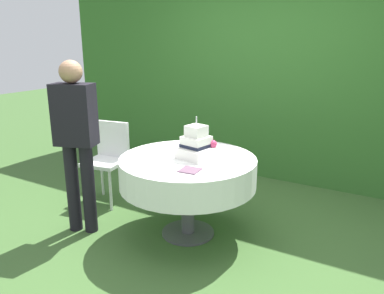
% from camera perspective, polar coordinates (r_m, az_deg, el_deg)
% --- Properties ---
extents(ground_plane, '(20.00, 20.00, 0.00)m').
position_cam_1_polar(ground_plane, '(3.70, -0.60, -12.72)').
color(ground_plane, '#3D602D').
extents(foliage_hedge, '(6.13, 0.66, 2.90)m').
position_cam_1_polar(foliage_hedge, '(5.20, 11.81, 12.03)').
color(foliage_hedge, '#336628').
rests_on(foliage_hedge, ground_plane).
extents(cake_table, '(1.23, 1.23, 0.75)m').
position_cam_1_polar(cake_table, '(3.45, -0.63, -3.72)').
color(cake_table, '#4C4C51').
rests_on(cake_table, ground_plane).
extents(wedding_cake, '(0.33, 0.33, 0.38)m').
position_cam_1_polar(wedding_cake, '(3.38, 0.70, 0.19)').
color(wedding_cake, white).
rests_on(wedding_cake, cake_table).
extents(serving_plate_near, '(0.10, 0.10, 0.01)m').
position_cam_1_polar(serving_plate_near, '(3.33, 7.30, -2.10)').
color(serving_plate_near, white).
rests_on(serving_plate_near, cake_table).
extents(serving_plate_far, '(0.13, 0.13, 0.01)m').
position_cam_1_polar(serving_plate_far, '(3.21, 5.14, -2.72)').
color(serving_plate_far, white).
rests_on(serving_plate_far, cake_table).
extents(serving_plate_left, '(0.11, 0.11, 0.01)m').
position_cam_1_polar(serving_plate_left, '(3.67, -2.68, -0.24)').
color(serving_plate_left, white).
rests_on(serving_plate_left, cake_table).
extents(napkin_stack, '(0.17, 0.17, 0.01)m').
position_cam_1_polar(napkin_stack, '(3.08, -0.30, -3.47)').
color(napkin_stack, '#6B4C60').
rests_on(napkin_stack, cake_table).
extents(garden_chair, '(0.46, 0.46, 0.89)m').
position_cam_1_polar(garden_chair, '(4.33, -12.35, -1.04)').
color(garden_chair, white).
rests_on(garden_chair, ground_plane).
extents(standing_person, '(0.41, 0.31, 1.60)m').
position_cam_1_polar(standing_person, '(3.58, -16.90, 1.55)').
color(standing_person, black).
rests_on(standing_person, ground_plane).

